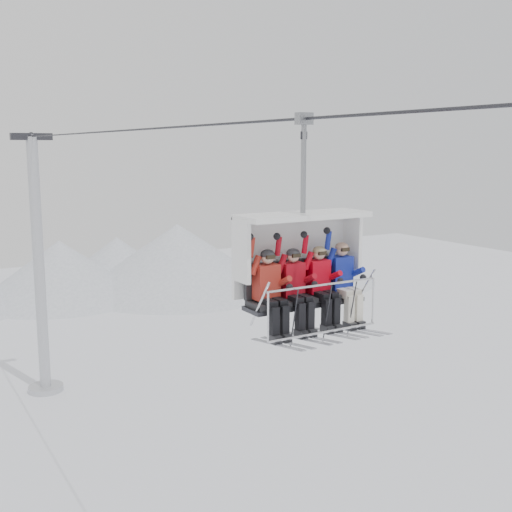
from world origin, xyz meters
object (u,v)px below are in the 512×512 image
skier_center_left (295,287)px  skier_center_right (321,283)px  lift_tower_right (40,285)px  skier_far_right (343,280)px  skier_far_left (270,289)px  chairlift_carrier (298,257)px

skier_center_left → skier_center_right: bearing=-0.1°
lift_tower_right → skier_far_right: size_ratio=7.76×
skier_far_right → lift_tower_right: bearing=92.1°
skier_center_left → skier_center_right: (0.59, -0.00, -0.00)m
skier_far_left → skier_center_right: skier_far_left is taller
skier_far_right → skier_center_left: bearing=-179.9°
lift_tower_right → skier_center_left: lift_tower_right is taller
chairlift_carrier → skier_far_right: chairlift_carrier is taller
lift_tower_right → skier_far_right: lift_tower_right is taller
chairlift_carrier → skier_far_right: bearing=-19.5°
lift_tower_right → chairlift_carrier: (0.00, -23.60, 4.94)m
lift_tower_right → skier_center_right: 24.32m
skier_far_left → skier_center_right: 1.15m
chairlift_carrier → skier_center_right: bearing=-44.1°
skier_center_left → skier_far_right: bearing=0.1°
chairlift_carrier → skier_far_left: 1.01m
lift_tower_right → chairlift_carrier: 24.11m
skier_far_left → skier_far_right: (1.69, -0.00, -0.00)m
chairlift_carrier → skier_center_left: (-0.28, -0.31, -0.49)m
chairlift_carrier → skier_center_right: 0.66m
chairlift_carrier → skier_far_left: (-0.83, -0.30, -0.47)m
skier_far_left → skier_center_left: (0.56, -0.00, -0.01)m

